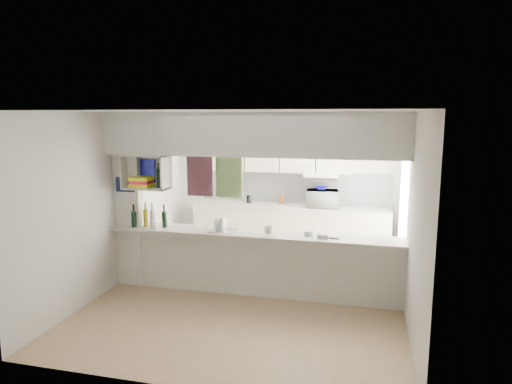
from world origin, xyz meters
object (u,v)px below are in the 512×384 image
(microwave, at_px, (322,199))
(bowl, at_px, (321,188))
(wine_bottles, at_px, (149,218))
(dish_rack, at_px, (223,226))

(microwave, distance_m, bowl, 0.19)
(microwave, xyz_separation_m, bowl, (-0.02, -0.00, 0.18))
(microwave, height_order, wine_bottles, wine_bottles)
(microwave, bearing_deg, wine_bottles, 37.61)
(bowl, relative_size, dish_rack, 0.59)
(bowl, xyz_separation_m, wine_bottles, (-2.31, -2.12, -0.21))
(microwave, height_order, dish_rack, microwave)
(bowl, distance_m, wine_bottles, 3.15)
(dish_rack, bearing_deg, wine_bottles, -177.43)
(bowl, xyz_separation_m, dish_rack, (-1.18, -2.09, -0.26))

